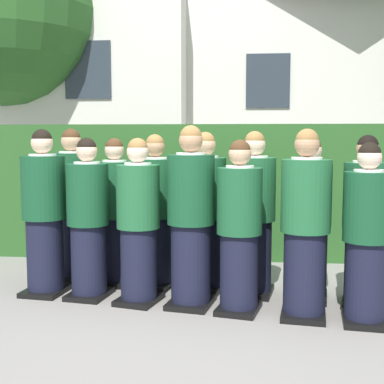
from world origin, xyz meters
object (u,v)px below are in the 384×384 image
student_front_row_2 (138,225)px  student_front_row_3 (191,221)px  student_rear_row_5 (309,223)px  student_front_row_0 (44,216)px  student_front_row_6 (367,239)px  student_front_row_4 (239,231)px  student_rear_row_6 (365,225)px  student_rear_row_0 (73,208)px  student_front_row_1 (88,222)px  student_rear_row_3 (205,216)px  student_front_row_5 (305,229)px  student_rear_row_2 (155,215)px  student_rear_row_1 (115,215)px  student_rear_row_4 (254,217)px

student_front_row_2 → student_front_row_3: 0.51m
student_rear_row_5 → student_front_row_3: bearing=-165.0°
student_front_row_0 → student_front_row_6: 3.08m
student_front_row_3 → student_front_row_4: student_front_row_3 is taller
student_front_row_3 → student_rear_row_6: 1.63m
student_front_row_4 → student_rear_row_0: student_rear_row_0 is taller
student_front_row_1 → student_front_row_4: (1.48, -0.31, -0.01)m
student_rear_row_5 → student_rear_row_3: bearing=168.1°
student_front_row_2 → student_front_row_3: size_ratio=0.93×
student_front_row_5 → student_front_row_1: bearing=168.9°
student_rear_row_2 → student_rear_row_1: bearing=172.7°
student_front_row_2 → student_rear_row_6: student_rear_row_6 is taller
student_front_row_0 → student_front_row_2: 1.02m
student_rear_row_3 → student_front_row_5: bearing=-39.0°
student_front_row_0 → student_rear_row_6: size_ratio=1.04×
student_rear_row_6 → student_rear_row_4: bearing=166.0°
student_rear_row_0 → student_rear_row_6: size_ratio=1.05×
student_rear_row_2 → student_rear_row_6: student_rear_row_2 is taller
student_rear_row_0 → student_front_row_1: bearing=-60.6°
student_front_row_3 → student_rear_row_6: student_front_row_3 is taller
student_front_row_4 → student_rear_row_2: student_rear_row_2 is taller
student_rear_row_2 → student_rear_row_4: bearing=-11.1°
student_front_row_2 → student_front_row_3: bearing=-5.8°
student_front_row_1 → student_front_row_2: (0.52, -0.12, -0.00)m
student_front_row_4 → student_front_row_3: bearing=163.6°
student_front_row_5 → student_rear_row_6: (0.60, 0.39, -0.02)m
student_rear_row_0 → student_rear_row_1: (0.51, -0.14, -0.05)m
student_front_row_1 → student_rear_row_5: bearing=3.4°
student_front_row_4 → student_rear_row_4: (0.14, 0.55, 0.04)m
student_front_row_2 → student_rear_row_2: 0.57m
student_rear_row_4 → student_rear_row_5: bearing=-12.4°
student_front_row_2 → student_rear_row_5: (1.63, 0.25, 0.00)m
student_front_row_2 → student_rear_row_0: (-0.89, 0.77, 0.05)m
student_front_row_6 → student_rear_row_6: 0.52m
student_front_row_3 → student_rear_row_5: 1.17m
student_rear_row_2 → student_rear_row_3: (0.53, -0.10, 0.01)m
student_front_row_0 → student_rear_row_5: student_front_row_0 is taller
student_rear_row_4 → student_front_row_1: bearing=-171.5°
student_front_row_3 → student_rear_row_5: (1.13, 0.30, -0.05)m
student_front_row_6 → student_rear_row_2: student_rear_row_2 is taller
student_front_row_4 → student_rear_row_1: (-1.33, 0.81, 0.01)m
student_front_row_2 → student_rear_row_4: 1.16m
student_rear_row_3 → student_rear_row_6: bearing=-13.2°
student_front_row_0 → student_rear_row_2: student_front_row_0 is taller
student_front_row_2 → student_front_row_3: student_front_row_3 is taller
student_front_row_2 → student_front_row_4: (0.95, -0.18, -0.01)m
student_front_row_1 → student_front_row_3: student_front_row_3 is taller
student_front_row_0 → student_rear_row_3: student_front_row_0 is taller
student_rear_row_0 → student_rear_row_2: 0.98m
student_front_row_2 → student_rear_row_4: student_rear_row_4 is taller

